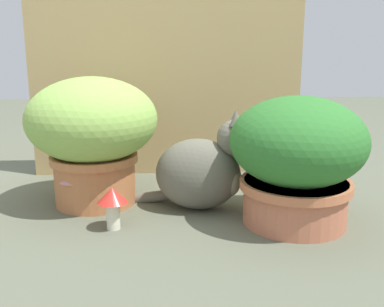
% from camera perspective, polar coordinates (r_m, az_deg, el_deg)
% --- Properties ---
extents(ground_plane, '(6.00, 6.00, 0.00)m').
position_cam_1_polar(ground_plane, '(1.34, -6.84, -7.87)').
color(ground_plane, '#5A5E4C').
extents(cardboard_backdrop, '(1.03, 0.03, 0.92)m').
position_cam_1_polar(cardboard_backdrop, '(1.71, -3.27, 12.54)').
color(cardboard_backdrop, tan).
rests_on(cardboard_backdrop, ground).
extents(grass_planter, '(0.40, 0.40, 0.40)m').
position_cam_1_polar(grass_planter, '(1.41, -12.64, 2.71)').
color(grass_planter, '#BB7043').
rests_on(grass_planter, ground).
extents(leafy_planter, '(0.38, 0.38, 0.36)m').
position_cam_1_polar(leafy_planter, '(1.26, 13.36, -0.43)').
color(leafy_planter, '#BC6B4E').
rests_on(leafy_planter, ground).
extents(cat, '(0.37, 0.21, 0.32)m').
position_cam_1_polar(cat, '(1.35, 1.50, -2.20)').
color(cat, '#625F52').
rests_on(cat, ground).
extents(mushroom_ornament_red, '(0.08, 0.08, 0.12)m').
position_cam_1_polar(mushroom_ornament_red, '(1.23, -10.18, -5.99)').
color(mushroom_ornament_red, '#E9E5C7').
rests_on(mushroom_ornament_red, ground).
extents(mushroom_ornament_pink, '(0.08, 0.08, 0.14)m').
position_cam_1_polar(mushroom_ornament_pink, '(1.38, -14.98, -3.26)').
color(mushroom_ornament_pink, silver).
rests_on(mushroom_ornament_pink, ground).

